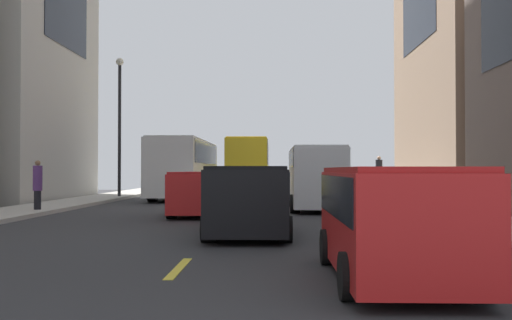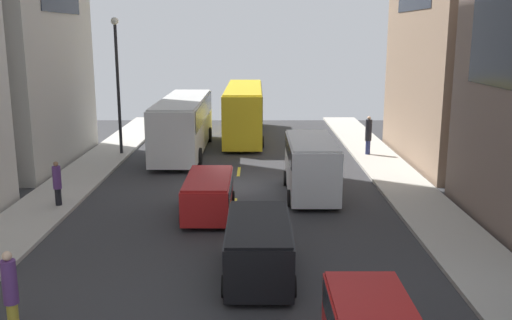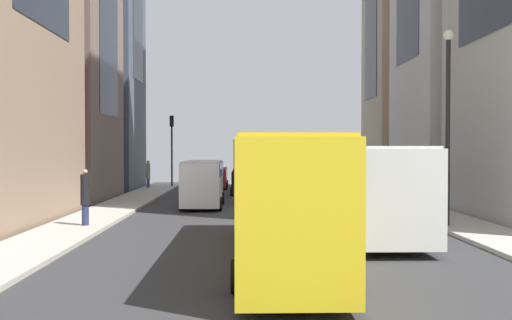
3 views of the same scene
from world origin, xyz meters
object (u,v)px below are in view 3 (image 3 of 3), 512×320
(car_black_2, at_px, (245,180))
(pedestrian_crossing_mid, at_px, (323,176))
(delivery_van_white, at_px, (203,180))
(streetcar_yellow, at_px, (279,188))
(pedestrian_crossing_near, at_px, (386,184))
(pedestrian_waiting_curb, at_px, (85,196))
(pedestrian_walking_far, at_px, (148,173))
(car_red_0, at_px, (278,187))
(traffic_light_near_corner, at_px, (172,137))
(city_bus_white, at_px, (362,181))
(car_red_1, at_px, (216,176))

(car_black_2, xyz_separation_m, pedestrian_crossing_mid, (-6.06, -3.25, 0.08))
(delivery_van_white, bearing_deg, streetcar_yellow, 102.65)
(streetcar_yellow, bearing_deg, pedestrian_crossing_near, -113.92)
(car_black_2, relative_size, pedestrian_waiting_curb, 1.94)
(pedestrian_walking_far, bearing_deg, pedestrian_crossing_near, 124.11)
(car_red_0, xyz_separation_m, pedestrian_waiting_curb, (8.56, 11.13, 0.42))
(pedestrian_crossing_near, bearing_deg, pedestrian_walking_far, -58.63)
(pedestrian_crossing_mid, relative_size, traffic_light_near_corner, 0.36)
(streetcar_yellow, bearing_deg, pedestrian_crossing_mid, -100.84)
(pedestrian_crossing_mid, bearing_deg, pedestrian_waiting_curb, 71.65)
(city_bus_white, relative_size, pedestrian_waiting_curb, 4.98)
(city_bus_white, xyz_separation_m, traffic_light_near_corner, (10.57, -24.88, 2.19))
(pedestrian_waiting_curb, bearing_deg, traffic_light_near_corner, 98.15)
(city_bus_white, bearing_deg, traffic_light_near_corner, -66.99)
(car_red_0, distance_m, traffic_light_near_corner, 15.30)
(pedestrian_crossing_near, bearing_deg, car_red_0, -30.92)
(car_black_2, height_order, pedestrian_waiting_curb, pedestrian_waiting_curb)
(streetcar_yellow, bearing_deg, city_bus_white, -124.02)
(car_red_0, bearing_deg, pedestrian_crossing_mid, -113.79)
(city_bus_white, height_order, pedestrian_crossing_near, city_bus_white)
(city_bus_white, height_order, traffic_light_near_corner, traffic_light_near_corner)
(pedestrian_walking_far, relative_size, pedestrian_crossing_near, 1.16)
(car_black_2, height_order, traffic_light_near_corner, traffic_light_near_corner)
(delivery_van_white, xyz_separation_m, pedestrian_waiting_curb, (4.18, 8.27, -0.16))
(delivery_van_white, bearing_deg, pedestrian_waiting_curb, 63.20)
(car_red_0, xyz_separation_m, traffic_light_near_corner, (8.06, -12.58, 3.26))
(car_red_0, relative_size, car_black_2, 0.97)
(pedestrian_crossing_mid, xyz_separation_m, pedestrian_crossing_near, (-2.29, 10.07, 0.03))
(streetcar_yellow, height_order, pedestrian_waiting_curb, streetcar_yellow)
(pedestrian_crossing_near, bearing_deg, car_black_2, -62.62)
(car_red_1, height_order, traffic_light_near_corner, traffic_light_near_corner)
(car_black_2, bearing_deg, pedestrian_crossing_near, 140.72)
(streetcar_yellow, relative_size, car_red_0, 2.81)
(car_black_2, bearing_deg, pedestrian_waiting_curb, 68.99)
(city_bus_white, bearing_deg, pedestrian_waiting_curb, -6.01)
(delivery_van_white, bearing_deg, car_red_1, -90.08)
(pedestrian_crossing_mid, relative_size, pedestrian_waiting_curb, 0.92)
(pedestrian_walking_far, distance_m, pedestrian_waiting_curb, 21.66)
(city_bus_white, distance_m, traffic_light_near_corner, 27.12)
(car_red_1, bearing_deg, pedestrian_walking_far, 11.20)
(city_bus_white, distance_m, car_red_1, 24.84)
(city_bus_white, xyz_separation_m, car_red_0, (2.51, -12.30, -1.07))
(pedestrian_walking_far, height_order, pedestrian_crossing_mid, pedestrian_walking_far)
(car_red_1, bearing_deg, city_bus_white, 106.07)
(streetcar_yellow, bearing_deg, delivery_van_white, -77.35)
(car_red_0, bearing_deg, pedestrian_walking_far, -47.36)
(car_red_1, relative_size, pedestrian_walking_far, 1.96)
(streetcar_yellow, xyz_separation_m, car_black_2, (0.92, -23.58, -1.10))
(pedestrian_walking_far, xyz_separation_m, pedestrian_waiting_curb, (-1.11, 21.63, 0.04))
(delivery_van_white, xyz_separation_m, pedestrian_walking_far, (5.29, -13.36, -0.20))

